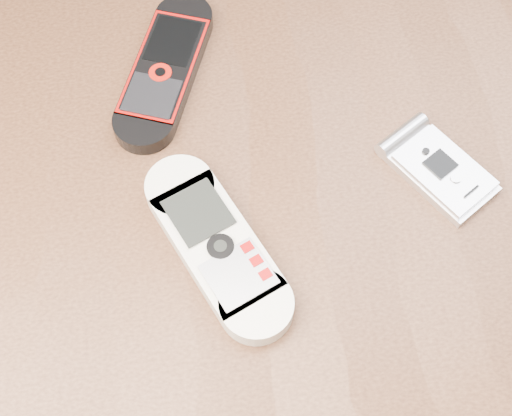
{
  "coord_description": "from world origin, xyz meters",
  "views": [
    {
      "loc": [
        -0.03,
        -0.26,
        1.26
      ],
      "look_at": [
        0.01,
        0.0,
        0.76
      ],
      "focal_mm": 50.0,
      "sensor_mm": 36.0,
      "label": 1
    }
  ],
  "objects_px": {
    "table": "(251,266)",
    "nokia_black_red": "(165,69)",
    "nokia_white": "(217,245)",
    "motorola_razr": "(441,170)"
  },
  "relations": [
    {
      "from": "motorola_razr",
      "to": "nokia_black_red",
      "type": "bearing_deg",
      "value": 115.79
    },
    {
      "from": "table",
      "to": "motorola_razr",
      "type": "relative_size",
      "value": 12.2
    },
    {
      "from": "table",
      "to": "nokia_white",
      "type": "xyz_separation_m",
      "value": [
        -0.03,
        -0.03,
        0.12
      ]
    },
    {
      "from": "table",
      "to": "nokia_black_red",
      "type": "xyz_separation_m",
      "value": [
        -0.06,
        0.15,
        0.11
      ]
    },
    {
      "from": "table",
      "to": "motorola_razr",
      "type": "xyz_separation_m",
      "value": [
        0.16,
        0.02,
        0.11
      ]
    },
    {
      "from": "table",
      "to": "nokia_black_red",
      "type": "bearing_deg",
      "value": 111.53
    },
    {
      "from": "table",
      "to": "motorola_razr",
      "type": "distance_m",
      "value": 0.2
    },
    {
      "from": "nokia_white",
      "to": "motorola_razr",
      "type": "relative_size",
      "value": 1.75
    },
    {
      "from": "nokia_white",
      "to": "nokia_black_red",
      "type": "distance_m",
      "value": 0.18
    },
    {
      "from": "table",
      "to": "nokia_white",
      "type": "bearing_deg",
      "value": -135.71
    }
  ]
}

